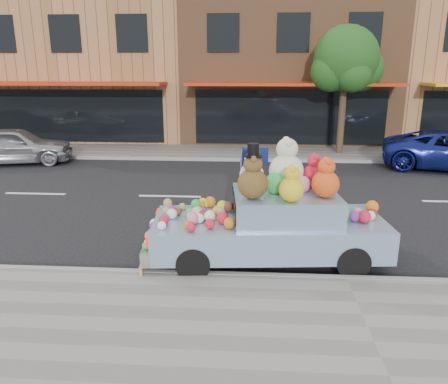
{
  "coord_description": "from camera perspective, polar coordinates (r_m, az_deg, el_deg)",
  "views": [
    {
      "loc": [
        -1.64,
        -11.92,
        3.6
      ],
      "look_at": [
        -2.18,
        -3.78,
        1.25
      ],
      "focal_mm": 35.0,
      "sensor_mm": 36.0,
      "label": 1
    }
  ],
  "objects": [
    {
      "name": "art_car",
      "position": [
        8.29,
        6.16,
        -3.52
      ],
      "size": [
        4.61,
        2.11,
        2.34
      ],
      "rotation": [
        0.0,
        0.0,
        0.09
      ],
      "color": "black",
      "rests_on": "ground"
    },
    {
      "name": "car_silver",
      "position": [
        18.53,
        -25.67,
        5.5
      ],
      "size": [
        4.45,
        2.63,
        1.42
      ],
      "primitive_type": "imported",
      "rotation": [
        0.0,
        0.0,
        1.81
      ],
      "color": "#A0A0A5",
      "rests_on": "ground"
    },
    {
      "name": "storefront_left",
      "position": [
        25.32,
        -16.08,
        15.55
      ],
      "size": [
        10.0,
        9.8,
        7.3
      ],
      "color": "#A87146",
      "rests_on": "ground"
    },
    {
      "name": "near_kerb",
      "position": [
        7.94,
        15.61,
        -10.99
      ],
      "size": [
        60.0,
        0.12,
        0.13
      ],
      "primitive_type": "cube",
      "color": "gray",
      "rests_on": "ground"
    },
    {
      "name": "far_kerb",
      "position": [
        17.37,
        9.17,
        4.1
      ],
      "size": [
        60.0,
        0.12,
        0.13
      ],
      "primitive_type": "cube",
      "color": "gray",
      "rests_on": "ground"
    },
    {
      "name": "street_tree",
      "position": [
        18.84,
        15.64,
        15.77
      ],
      "size": [
        3.0,
        2.7,
        5.22
      ],
      "color": "#38281C",
      "rests_on": "ground"
    },
    {
      "name": "near_sidewalk",
      "position": [
        6.68,
        18.22,
        -16.82
      ],
      "size": [
        60.0,
        3.0,
        0.12
      ],
      "primitive_type": "cube",
      "color": "gray",
      "rests_on": "ground"
    },
    {
      "name": "far_sidewalk",
      "position": [
        18.83,
        8.77,
        5.03
      ],
      "size": [
        60.0,
        3.0,
        0.12
      ],
      "primitive_type": "cube",
      "color": "gray",
      "rests_on": "ground"
    },
    {
      "name": "ground",
      "position": [
        12.56,
        11.15,
        -0.91
      ],
      "size": [
        120.0,
        120.0,
        0.0
      ],
      "primitive_type": "plane",
      "color": "black",
      "rests_on": "ground"
    },
    {
      "name": "storefront_mid",
      "position": [
        23.95,
        8.04,
        16.0
      ],
      "size": [
        10.0,
        9.8,
        7.3
      ],
      "color": "#8E5F3C",
      "rests_on": "ground"
    }
  ]
}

